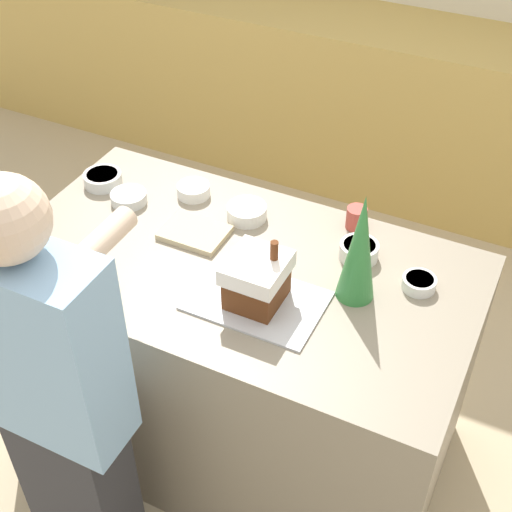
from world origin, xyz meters
name	(u,v)px	position (x,y,z in m)	size (l,w,h in m)	color
ground_plane	(242,436)	(0.00, 0.00, 0.00)	(12.00, 12.00, 0.00)	#C6B28E
back_cabinet_block	(404,113)	(0.00, 1.99, 0.48)	(6.00, 0.60, 0.95)	tan
kitchen_island	(240,360)	(0.00, 0.00, 0.46)	(1.53, 0.84, 0.92)	gray
baking_tray	(257,301)	(0.13, -0.13, 0.92)	(0.40, 0.27, 0.01)	silver
gingerbread_house	(257,279)	(0.13, -0.13, 1.01)	(0.17, 0.19, 0.22)	#5B2D14
decorative_tree	(360,248)	(0.38, 0.03, 1.10)	(0.12, 0.12, 0.37)	#33843D
candy_bowl_far_right	(193,190)	(-0.32, 0.27, 0.94)	(0.12, 0.12, 0.04)	white
candy_bowl_far_left	(103,178)	(-0.65, 0.18, 0.94)	(0.14, 0.14, 0.05)	silver
candy_bowl_front_corner	(129,197)	(-0.51, 0.13, 0.94)	(0.13, 0.13, 0.04)	silver
candy_bowl_near_tray_right	(247,211)	(-0.09, 0.23, 0.94)	(0.14, 0.14, 0.05)	white
candy_bowl_center_rear	(359,250)	(0.33, 0.20, 0.95)	(0.13, 0.13, 0.05)	white
candy_bowl_near_tray_left	(419,283)	(0.55, 0.15, 0.94)	(0.10, 0.10, 0.04)	white
cookbook	(195,233)	(-0.20, 0.07, 0.93)	(0.21, 0.16, 0.02)	#CCB78C
mug	(356,218)	(0.27, 0.35, 0.96)	(0.07, 0.07, 0.08)	#B24238
person	(60,408)	(-0.22, -0.66, 0.82)	(0.42, 0.52, 1.58)	#333338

